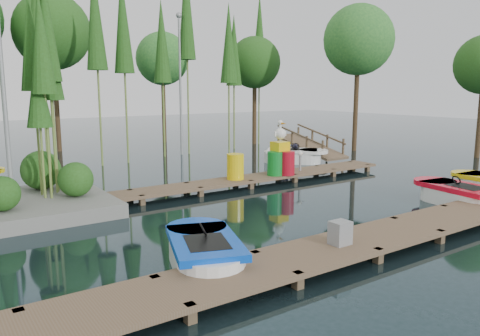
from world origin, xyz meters
TOP-DOWN VIEW (x-y plane):
  - ground_plane at (0.00, 0.00)m, footprint 90.00×90.00m
  - near_dock at (0.00, -4.50)m, footprint 18.00×1.50m
  - far_dock at (1.00, 2.50)m, footprint 15.00×1.20m
  - tree_screen at (-2.04, 10.60)m, footprint 34.42×18.53m
  - lamp_island at (-5.50, 2.50)m, footprint 0.30×0.30m
  - lamp_rear at (4.00, 11.00)m, footprint 0.30×0.30m
  - ramp at (9.00, 6.50)m, footprint 1.50×3.94m
  - boat_blue at (-2.99, -3.32)m, footprint 2.15×3.09m
  - boat_red at (5.87, -3.34)m, footprint 1.63×2.98m
  - boat_white_far at (7.09, 5.60)m, footprint 3.10×3.05m
  - utility_cabinet at (-0.45, -4.50)m, footprint 0.40×0.34m
  - yellow_barrel at (1.68, 2.50)m, footprint 0.60×0.60m
  - drum_cluster at (3.64, 2.35)m, footprint 1.17×1.07m
  - seagull_post at (4.73, 2.50)m, footprint 0.48×0.26m

SIDE VIEW (x-z plane):
  - ground_plane at x=0.00m, z-range 0.00..0.00m
  - far_dock at x=1.00m, z-range -0.02..0.48m
  - near_dock at x=0.00m, z-range -0.02..0.48m
  - boat_blue at x=-2.99m, z-range -0.20..0.75m
  - boat_red at x=5.87m, z-range -0.20..0.76m
  - boat_white_far at x=7.09m, z-range -0.39..1.03m
  - utility_cabinet at x=-0.45m, z-range 0.30..0.79m
  - ramp at x=9.00m, z-range -0.16..1.33m
  - yellow_barrel at x=1.68m, z-range 0.30..1.20m
  - seagull_post at x=4.73m, z-range 0.43..1.21m
  - drum_cluster at x=3.64m, z-range -0.12..1.90m
  - lamp_island at x=-5.50m, z-range 0.64..7.89m
  - lamp_rear at x=4.00m, z-range 0.64..7.89m
  - tree_screen at x=-2.04m, z-range 0.96..11.27m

